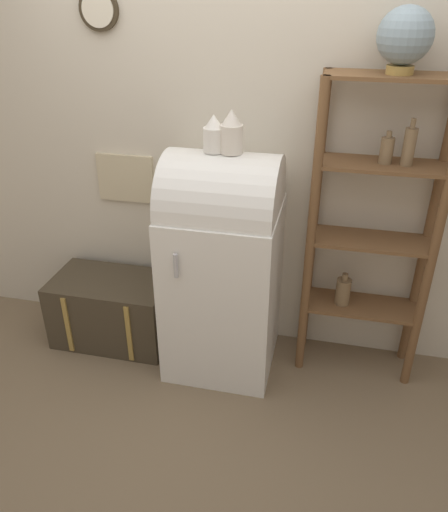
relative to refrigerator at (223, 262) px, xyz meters
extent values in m
plane|color=#7A664C|center=(0.00, -0.24, -0.71)|extent=(12.00, 12.00, 0.00)
cube|color=beige|center=(0.00, 0.33, 0.64)|extent=(7.00, 0.05, 2.70)
cylinder|color=#382D1E|center=(-0.75, 0.29, 1.30)|extent=(0.22, 0.03, 0.22)
cylinder|color=beige|center=(-0.75, 0.28, 1.30)|extent=(0.18, 0.01, 0.18)
cube|color=#C6B793|center=(-0.69, 0.30, 0.35)|extent=(0.37, 0.02, 0.30)
cube|color=white|center=(0.00, 0.00, -0.19)|extent=(0.63, 0.62, 1.04)
cylinder|color=white|center=(0.00, 0.00, 0.36)|extent=(0.62, 0.59, 0.59)
cylinder|color=#B7B7BC|center=(-0.17, -0.33, 0.13)|extent=(0.02, 0.02, 0.14)
cube|color=#423828|center=(-0.76, 0.05, -0.48)|extent=(0.76, 0.45, 0.45)
cube|color=#AD8942|center=(-0.97, -0.18, -0.48)|extent=(0.03, 0.01, 0.41)
cube|color=#AD8942|center=(-0.56, -0.18, -0.48)|extent=(0.03, 0.01, 0.41)
cylinder|color=brown|center=(0.49, 0.03, 0.17)|extent=(0.05, 0.05, 1.76)
cylinder|color=brown|center=(1.13, 0.03, 0.17)|extent=(0.05, 0.05, 1.76)
cylinder|color=brown|center=(0.49, 0.26, 0.17)|extent=(0.05, 0.05, 1.76)
cylinder|color=brown|center=(1.13, 0.26, 0.17)|extent=(0.05, 0.05, 1.76)
cube|color=brown|center=(0.81, 0.15, -0.28)|extent=(0.67, 0.27, 0.02)
cube|color=brown|center=(0.81, 0.15, 0.16)|extent=(0.67, 0.27, 0.02)
cube|color=brown|center=(0.81, 0.15, 0.60)|extent=(0.67, 0.27, 0.02)
cube|color=brown|center=(0.81, 0.15, 1.04)|extent=(0.67, 0.27, 0.02)
cylinder|color=#7F6647|center=(0.70, 0.13, -0.19)|extent=(0.09, 0.09, 0.16)
cylinder|color=#7F6647|center=(0.70, 0.13, -0.09)|extent=(0.04, 0.04, 0.04)
cylinder|color=#7F6647|center=(0.82, 0.15, 0.67)|extent=(0.07, 0.07, 0.13)
cylinder|color=#7F6647|center=(0.82, 0.15, 0.76)|extent=(0.03, 0.03, 0.03)
cylinder|color=#7F6647|center=(0.93, 0.14, 0.70)|extent=(0.06, 0.06, 0.19)
cylinder|color=#7F6647|center=(0.93, 0.14, 0.82)|extent=(0.03, 0.03, 0.05)
cylinder|color=#AD8942|center=(0.82, 0.13, 1.07)|extent=(0.13, 0.13, 0.04)
sphere|color=#7F939E|center=(0.82, 0.13, 1.21)|extent=(0.26, 0.26, 0.26)
cylinder|color=white|center=(-0.05, 0.01, 0.71)|extent=(0.11, 0.11, 0.13)
cone|color=white|center=(-0.05, 0.01, 0.81)|extent=(0.09, 0.09, 0.07)
cylinder|color=silver|center=(0.05, 0.00, 0.72)|extent=(0.12, 0.12, 0.14)
cone|color=silver|center=(0.05, 0.00, 0.84)|extent=(0.10, 0.10, 0.08)
camera|label=1|loc=(0.57, -2.46, 1.42)|focal=35.00mm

